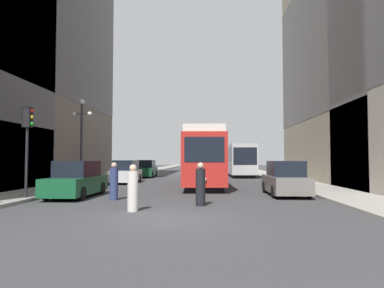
{
  "coord_description": "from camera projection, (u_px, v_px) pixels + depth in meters",
  "views": [
    {
      "loc": [
        1.39,
        -10.89,
        1.91
      ],
      "look_at": [
        0.24,
        11.1,
        2.9
      ],
      "focal_mm": 31.69,
      "sensor_mm": 36.0,
      "label": 1
    }
  ],
  "objects": [
    {
      "name": "pedestrian_on_sidewalk",
      "position": [
        201.0,
        186.0,
        13.89
      ],
      "size": [
        0.4,
        0.4,
        1.78
      ],
      "rotation": [
        0.0,
        0.0,
        0.1
      ],
      "color": "black",
      "rests_on": "ground"
    },
    {
      "name": "sidewalk_left",
      "position": [
        146.0,
        171.0,
        51.19
      ],
      "size": [
        3.02,
        120.0,
        0.15
      ],
      "primitive_type": "cube",
      "color": "gray",
      "rests_on": "ground"
    },
    {
      "name": "parked_car_left_mid",
      "position": [
        146.0,
        169.0,
        36.09
      ],
      "size": [
        1.97,
        4.83,
        1.82
      ],
      "rotation": [
        0.0,
        0.0,
        0.02
      ],
      "color": "black",
      "rests_on": "ground"
    },
    {
      "name": "lamp_post_left_near",
      "position": [
        82.0,
        129.0,
        22.91
      ],
      "size": [
        1.41,
        0.36,
        5.83
      ],
      "color": "#333338",
      "rests_on": "sidewalk_left"
    },
    {
      "name": "pedestrian_crossing_near",
      "position": [
        114.0,
        182.0,
        15.89
      ],
      "size": [
        0.39,
        0.39,
        1.76
      ],
      "rotation": [
        0.0,
        0.0,
        0.68
      ],
      "color": "navy",
      "rests_on": "ground"
    },
    {
      "name": "pedestrian_crossing_far",
      "position": [
        133.0,
        189.0,
        12.41
      ],
      "size": [
        0.39,
        0.39,
        1.72
      ],
      "rotation": [
        0.0,
        0.0,
        3.84
      ],
      "color": "beige",
      "rests_on": "ground"
    },
    {
      "name": "ground_plane",
      "position": [
        166.0,
        219.0,
        10.85
      ],
      "size": [
        200.0,
        200.0,
        0.0
      ],
      "primitive_type": "plane",
      "color": "#38383A"
    },
    {
      "name": "transit_bus",
      "position": [
        238.0,
        159.0,
        38.87
      ],
      "size": [
        2.9,
        11.93,
        3.45
      ],
      "rotation": [
        0.0,
        0.0,
        0.03
      ],
      "color": "black",
      "rests_on": "ground"
    },
    {
      "name": "sidewalk_right",
      "position": [
        255.0,
        171.0,
        50.33
      ],
      "size": [
        3.02,
        120.0,
        0.15
      ],
      "primitive_type": "cube",
      "color": "gray",
      "rests_on": "ground"
    },
    {
      "name": "streetcar",
      "position": [
        202.0,
        157.0,
        25.81
      ],
      "size": [
        3.2,
        14.76,
        3.89
      ],
      "rotation": [
        0.0,
        0.0,
        0.04
      ],
      "color": "black",
      "rests_on": "ground"
    },
    {
      "name": "parked_car_left_near",
      "position": [
        77.0,
        180.0,
        17.25
      ],
      "size": [
        1.91,
        4.78,
        1.82
      ],
      "rotation": [
        0.0,
        0.0,
        0.01
      ],
      "color": "black",
      "rests_on": "ground"
    },
    {
      "name": "building_right_midblock",
      "position": [
        373.0,
        46.0,
        27.88
      ],
      "size": [
        10.85,
        20.78,
        21.77
      ],
      "color": "gray",
      "rests_on": "ground"
    },
    {
      "name": "traffic_light_near_left",
      "position": [
        28.0,
        128.0,
        15.72
      ],
      "size": [
        0.47,
        0.36,
        4.19
      ],
      "color": "#232328",
      "rests_on": "sidewalk_left"
    },
    {
      "name": "parked_car_left_far",
      "position": [
        126.0,
        172.0,
        27.29
      ],
      "size": [
        1.98,
        5.0,
        1.82
      ],
      "rotation": [
        0.0,
        0.0,
        0.02
      ],
      "color": "black",
      "rests_on": "ground"
    },
    {
      "name": "parked_car_right_far",
      "position": [
        285.0,
        179.0,
        17.87
      ],
      "size": [
        1.9,
        4.34,
        1.82
      ],
      "rotation": [
        0.0,
        0.0,
        3.14
      ],
      "color": "black",
      "rests_on": "ground"
    }
  ]
}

